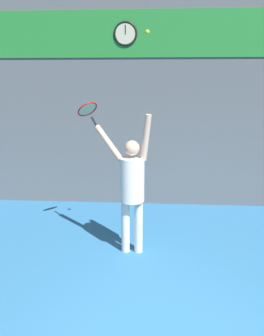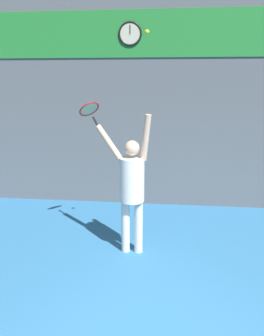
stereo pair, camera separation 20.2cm
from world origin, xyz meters
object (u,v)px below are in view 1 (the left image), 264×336
scoreboard_clock (125,34)px  tennis_player (132,184)px  tennis_racket (88,110)px  tennis_ball (147,32)px

scoreboard_clock → tennis_player: 3.17m
scoreboard_clock → tennis_racket: size_ratio=1.09×
scoreboard_clock → tennis_ball: 2.23m
tennis_racket → tennis_ball: 1.52m
tennis_ball → scoreboard_clock: bearing=102.2°
tennis_player → tennis_racket: 1.37m
tennis_player → tennis_ball: size_ratio=33.22×
tennis_player → tennis_ball: (0.21, -0.09, 2.12)m
tennis_player → tennis_ball: bearing=-22.4°
scoreboard_clock → tennis_ball: size_ratio=7.05×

